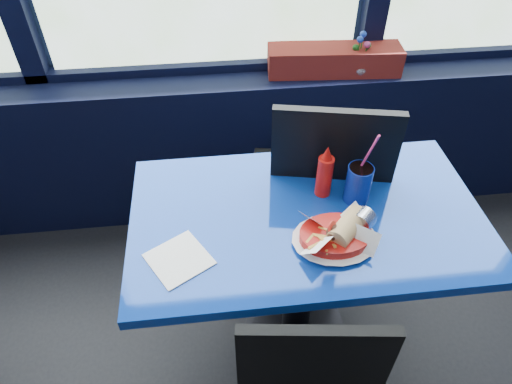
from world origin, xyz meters
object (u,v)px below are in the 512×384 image
object	(u,v)px
chair_near_back	(312,184)
ketchup_bottle	(325,173)
flower_vase	(360,63)
food_basket	(337,234)
soda_cup	(358,183)
near_table	(304,248)
planter_box	(334,60)

from	to	relation	value
chair_near_back	ketchup_bottle	distance (m)	0.33
flower_vase	food_basket	xyz separation A→B (m)	(-0.33, -0.95, -0.08)
food_basket	soda_cup	size ratio (longest dim) A/B	1.00
near_table	ketchup_bottle	xyz separation A→B (m)	(0.07, 0.10, 0.27)
chair_near_back	planter_box	distance (m)	0.64
chair_near_back	soda_cup	world-z (taller)	soda_cup
flower_vase	soda_cup	size ratio (longest dim) A/B	0.69
food_basket	ketchup_bottle	size ratio (longest dim) A/B	1.44
flower_vase	ketchup_bottle	distance (m)	0.80
flower_vase	planter_box	bearing A→B (deg)	159.38
near_table	planter_box	xyz separation A→B (m)	(0.29, 0.86, 0.29)
flower_vase	soda_cup	world-z (taller)	soda_cup
chair_near_back	planter_box	world-z (taller)	chair_near_back
near_table	planter_box	distance (m)	0.96
near_table	ketchup_bottle	distance (m)	0.30
soda_cup	ketchup_bottle	bearing A→B (deg)	158.81
near_table	chair_near_back	world-z (taller)	chair_near_back
chair_near_back	flower_vase	size ratio (longest dim) A/B	5.02
ketchup_bottle	soda_cup	xyz separation A→B (m)	(0.11, -0.04, -0.02)
chair_near_back	soda_cup	distance (m)	0.35
planter_box	flower_vase	xyz separation A→B (m)	(0.11, -0.04, 0.00)
soda_cup	food_basket	bearing A→B (deg)	-122.12
food_basket	soda_cup	xyz separation A→B (m)	(0.12, 0.18, 0.04)
planter_box	food_basket	world-z (taller)	planter_box
flower_vase	soda_cup	bearing A→B (deg)	-105.92
near_table	flower_vase	distance (m)	0.96
chair_near_back	food_basket	size ratio (longest dim) A/B	3.48
planter_box	ketchup_bottle	bearing A→B (deg)	-101.50
near_table	soda_cup	xyz separation A→B (m)	(0.18, 0.05, 0.26)
planter_box	food_basket	bearing A→B (deg)	-98.34
planter_box	food_basket	distance (m)	1.02
near_table	soda_cup	distance (m)	0.32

